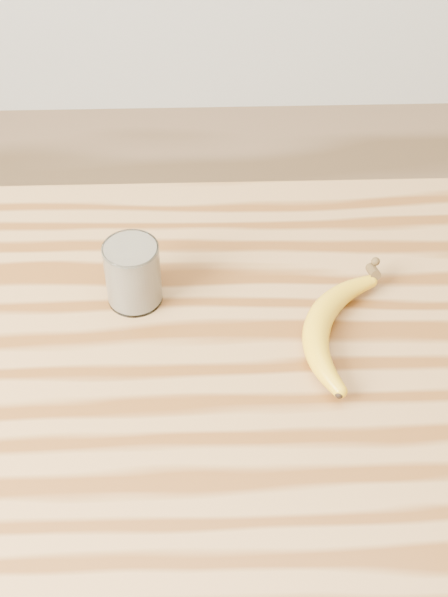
{
  "coord_description": "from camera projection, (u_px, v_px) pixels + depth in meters",
  "views": [
    {
      "loc": [
        0.11,
        -0.57,
        1.65
      ],
      "look_at": [
        0.13,
        0.13,
        0.93
      ],
      "focal_mm": 50.0,
      "sensor_mm": 36.0,
      "label": 1
    }
  ],
  "objects": [
    {
      "name": "table",
      "position": [
        122.0,
        467.0,
        1.03
      ],
      "size": [
        1.2,
        0.8,
        0.9
      ],
      "color": "#9A6C3D",
      "rests_on": "ground"
    },
    {
      "name": "room",
      "position": [
        54.0,
        34.0,
        0.61
      ],
      "size": [
        4.04,
        4.04,
        2.7
      ],
      "color": "#816145",
      "rests_on": "ground"
    },
    {
      "name": "smoothie_glass",
      "position": [
        133.0,
        273.0,
        1.02
      ],
      "size": [
        0.07,
        0.07,
        0.09
      ],
      "color": "white",
      "rests_on": "table"
    },
    {
      "name": "banana",
      "position": [
        317.0,
        324.0,
        1.0
      ],
      "size": [
        0.18,
        0.29,
        0.03
      ],
      "primitive_type": null,
      "rotation": [
        0.0,
        0.0,
        -0.34
      ],
      "color": "gold",
      "rests_on": "table"
    }
  ]
}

